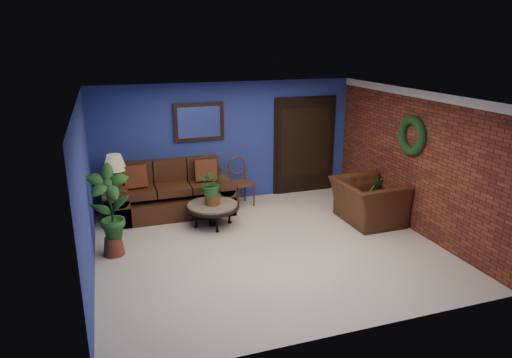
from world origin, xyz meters
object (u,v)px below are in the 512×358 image
object	(u,v)px
end_table	(118,199)
table_lamp	(115,169)
sofa	(172,196)
side_chair	(240,178)
armchair	(367,201)
coffee_table	(213,207)

from	to	relation	value
end_table	table_lamp	distance (m)	0.59
sofa	side_chair	bearing A→B (deg)	1.40
side_chair	armchair	distance (m)	2.62
table_lamp	armchair	size ratio (longest dim) A/B	0.58
sofa	coffee_table	bearing A→B (deg)	-56.22
side_chair	sofa	bearing A→B (deg)	168.40
table_lamp	side_chair	size ratio (longest dim) A/B	0.70
coffee_table	armchair	size ratio (longest dim) A/B	0.80
coffee_table	table_lamp	size ratio (longest dim) A/B	1.38
coffee_table	armchair	distance (m)	2.91
sofa	end_table	distance (m)	1.03
sofa	coffee_table	distance (m)	1.10
side_chair	end_table	bearing A→B (deg)	168.69
table_lamp	armchair	world-z (taller)	table_lamp
sofa	table_lamp	distance (m)	1.22
coffee_table	end_table	bearing A→B (deg)	151.93
side_chair	coffee_table	bearing A→B (deg)	-143.54
coffee_table	end_table	world-z (taller)	end_table
end_table	side_chair	size ratio (longest dim) A/B	0.59
table_lamp	armchair	bearing A→B (deg)	-19.84
sofa	armchair	bearing A→B (deg)	-25.66
end_table	sofa	bearing A→B (deg)	2.11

